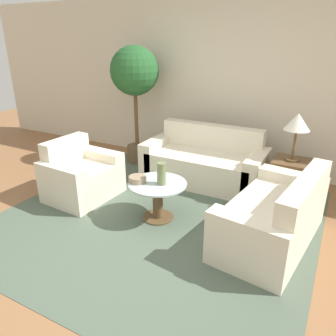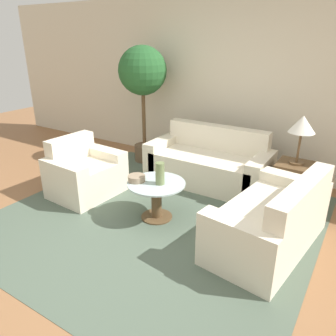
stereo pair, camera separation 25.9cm
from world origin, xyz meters
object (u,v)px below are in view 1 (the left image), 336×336
at_px(potted_plant, 135,77).
at_px(bowl, 138,179).
at_px(coffee_table, 158,196).
at_px(sofa_main, 205,163).
at_px(armchair, 80,177).
at_px(table_lamp, 297,124).
at_px(vase, 162,174).
at_px(loveseat, 277,220).

relative_size(potted_plant, bowl, 9.36).
bearing_deg(coffee_table, sofa_main, 86.87).
xyz_separation_m(sofa_main, coffee_table, (-0.07, -1.27, 0.02)).
bearing_deg(coffee_table, armchair, 178.94).
bearing_deg(sofa_main, coffee_table, -93.13).
distance_m(armchair, table_lamp, 2.84).
bearing_deg(bowl, table_lamp, 42.21).
bearing_deg(armchair, vase, -87.99).
bearing_deg(potted_plant, loveseat, -27.45).
relative_size(armchair, potted_plant, 0.49).
xyz_separation_m(table_lamp, potted_plant, (-2.51, 0.23, 0.39)).
bearing_deg(armchair, potted_plant, 5.24).
bearing_deg(sofa_main, potted_plant, 170.82).
distance_m(armchair, coffee_table, 1.20).
xyz_separation_m(armchair, coffee_table, (1.20, -0.02, 0.02)).
bearing_deg(bowl, sofa_main, 78.00).
bearing_deg(table_lamp, potted_plant, 174.69).
distance_m(sofa_main, vase, 1.31).
xyz_separation_m(loveseat, bowl, (-1.54, -0.23, 0.22)).
distance_m(sofa_main, loveseat, 1.68).
xyz_separation_m(potted_plant, vase, (1.31, -1.49, -0.82)).
distance_m(armchair, potted_plant, 1.85).
bearing_deg(coffee_table, potted_plant, 130.26).
relative_size(armchair, coffee_table, 1.38).
xyz_separation_m(armchair, table_lamp, (2.45, 1.23, 0.74)).
distance_m(loveseat, table_lamp, 1.34).
height_order(sofa_main, vase, sofa_main).
bearing_deg(armchair, coffee_table, -87.90).
bearing_deg(loveseat, table_lamp, -168.68).
distance_m(potted_plant, bowl, 2.09).
bearing_deg(sofa_main, armchair, -135.59).
height_order(loveseat, potted_plant, potted_plant).
height_order(sofa_main, coffee_table, sofa_main).
relative_size(armchair, table_lamp, 1.53).
relative_size(loveseat, bowl, 7.69).
xyz_separation_m(coffee_table, table_lamp, (1.25, 1.25, 0.72)).
bearing_deg(loveseat, potted_plant, -109.81).
bearing_deg(coffee_table, vase, -3.18).
bearing_deg(coffee_table, table_lamp, 44.99).
bearing_deg(potted_plant, sofa_main, -9.18).
bearing_deg(sofa_main, vase, -90.69).
xyz_separation_m(armchair, vase, (1.26, -0.03, 0.31)).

